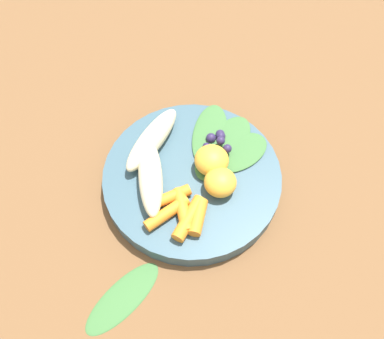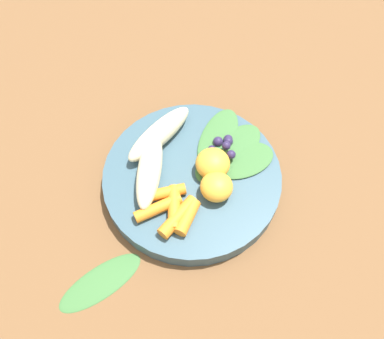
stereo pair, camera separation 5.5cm
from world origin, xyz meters
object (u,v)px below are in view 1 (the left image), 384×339
at_px(banana_peeled_right, 152,139).
at_px(kale_leaf_stray, 123,297).
at_px(orange_segment_near, 212,160).
at_px(bowl, 192,178).
at_px(banana_peeled_left, 150,176).

xyz_separation_m(banana_peeled_right, kale_leaf_stray, (0.16, -0.13, -0.04)).
xyz_separation_m(orange_segment_near, kale_leaf_stray, (0.09, -0.18, -0.04)).
distance_m(bowl, orange_segment_near, 0.04).
xyz_separation_m(bowl, orange_segment_near, (0.01, 0.03, 0.03)).
distance_m(banana_peeled_left, orange_segment_near, 0.09).
xyz_separation_m(bowl, kale_leaf_stray, (0.09, -0.16, -0.01)).
bearing_deg(banana_peeled_right, bowl, 80.13).
bearing_deg(orange_segment_near, banana_peeled_right, -145.22).
relative_size(banana_peeled_right, kale_leaf_stray, 1.06).
bearing_deg(bowl, banana_peeled_right, -161.06).
distance_m(banana_peeled_right, kale_leaf_stray, 0.21).
height_order(orange_segment_near, kale_leaf_stray, orange_segment_near).
bearing_deg(banana_peeled_left, bowl, 97.96).
relative_size(bowl, banana_peeled_left, 2.05).
bearing_deg(orange_segment_near, banana_peeled_left, -105.11).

